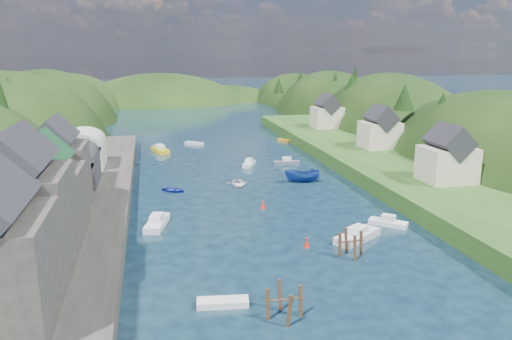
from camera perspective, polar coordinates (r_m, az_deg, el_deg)
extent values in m
plane|color=black|center=(94.45, -2.81, 0.69)|extent=(600.00, 600.00, 0.00)
ellipsoid|color=black|center=(123.47, -25.89, -1.95)|extent=(44.00, 75.56, 52.00)
ellipsoid|color=black|center=(164.39, -22.52, 2.18)|extent=(44.00, 75.56, 48.19)
ellipsoid|color=black|center=(205.04, -20.56, 4.88)|extent=(44.00, 75.56, 39.00)
ellipsoid|color=black|center=(98.58, 26.06, -4.85)|extent=(36.00, 75.56, 44.49)
ellipsoid|color=black|center=(133.69, 14.78, 0.38)|extent=(36.00, 75.56, 48.00)
ellipsoid|color=black|center=(172.20, 8.39, 3.77)|extent=(36.00, 75.56, 44.49)
ellipsoid|color=black|center=(211.38, 4.43, 6.07)|extent=(36.00, 75.56, 36.00)
ellipsoid|color=black|center=(213.21, -10.76, 4.94)|extent=(80.00, 60.00, 44.00)
ellipsoid|color=black|center=(225.74, -3.67, 5.10)|extent=(70.00, 56.00, 36.00)
cone|color=black|center=(85.35, -26.98, 6.44)|extent=(3.35, 3.35, 8.14)
cone|color=black|center=(108.47, -26.37, 7.89)|extent=(4.73, 4.73, 6.32)
cone|color=black|center=(117.67, -25.19, 8.37)|extent=(4.34, 4.34, 6.75)
cone|color=black|center=(124.07, -23.00, 6.58)|extent=(5.28, 5.28, 4.82)
cone|color=black|center=(136.68, -23.57, 8.77)|extent=(4.77, 4.77, 6.46)
cone|color=black|center=(143.05, -21.35, 7.68)|extent=(4.07, 4.07, 5.35)
cone|color=black|center=(163.58, -21.63, 8.68)|extent=(4.56, 4.56, 8.22)
cone|color=black|center=(167.26, -21.58, 8.22)|extent=(4.75, 4.75, 5.77)
cone|color=black|center=(178.51, -19.76, 8.76)|extent=(4.27, 4.27, 6.41)
cone|color=black|center=(89.11, 27.22, 5.68)|extent=(5.03, 5.03, 6.54)
cone|color=black|center=(98.43, 20.49, 6.35)|extent=(5.29, 5.29, 6.97)
cone|color=black|center=(102.87, 16.60, 8.00)|extent=(4.07, 4.07, 5.13)
cone|color=black|center=(115.38, 16.82, 6.53)|extent=(3.40, 3.40, 5.57)
cone|color=black|center=(126.16, 14.91, 8.67)|extent=(4.94, 4.94, 8.46)
cone|color=black|center=(133.20, 10.93, 9.50)|extent=(5.25, 5.25, 6.21)
cone|color=black|center=(143.73, 11.27, 10.06)|extent=(3.36, 3.36, 8.87)
cone|color=black|center=(155.70, 9.01, 9.61)|extent=(4.57, 4.57, 7.25)
cone|color=black|center=(168.31, 7.81, 9.37)|extent=(3.59, 3.59, 6.35)
cone|color=black|center=(176.15, 5.12, 10.36)|extent=(4.14, 4.14, 5.60)
cone|color=black|center=(185.21, 2.62, 9.63)|extent=(3.83, 3.83, 5.56)
cube|color=#2D2B28|center=(64.74, -19.75, -5.25)|extent=(12.00, 110.00, 2.00)
cube|color=#234719|center=(66.02, -25.81, -5.24)|extent=(12.00, 110.00, 2.50)
cube|color=#2D2B28|center=(47.55, -25.21, -5.51)|extent=(8.00, 9.00, 9.00)
cube|color=black|center=(46.18, -25.89, 0.93)|extent=(5.88, 9.36, 5.88)
cube|color=#2D2B28|center=(56.23, -23.14, -3.55)|extent=(8.00, 9.00, 7.00)
cube|color=#1E592D|center=(55.17, -23.56, 0.89)|extent=(5.88, 9.36, 5.88)
cube|color=#2D2B28|center=(64.65, -21.74, -0.83)|extent=(7.00, 8.00, 8.00)
cube|color=black|center=(63.71, -22.12, 3.39)|extent=(5.15, 8.32, 5.15)
cube|color=#2D2D30|center=(76.64, -20.21, -0.10)|extent=(7.00, 9.00, 4.00)
cylinder|color=#2D2D30|center=(76.22, -20.33, 1.36)|extent=(7.00, 9.00, 7.00)
cube|color=#B2B2A8|center=(88.27, -19.19, 1.69)|extent=(7.00, 9.00, 4.00)
cylinder|color=#B2B2A8|center=(87.90, -19.29, 2.97)|extent=(7.00, 9.00, 7.00)
cube|color=#234719|center=(92.31, 13.74, 0.78)|extent=(16.00, 120.00, 2.40)
cube|color=beige|center=(77.22, 20.99, 0.62)|extent=(7.00, 6.00, 5.00)
cube|color=black|center=(76.60, 21.20, 3.05)|extent=(5.15, 6.24, 5.15)
cube|color=beige|center=(100.41, 13.95, 3.92)|extent=(7.00, 6.00, 5.00)
cube|color=black|center=(99.93, 14.06, 5.81)|extent=(5.15, 6.24, 5.15)
cube|color=beige|center=(124.60, 8.11, 5.99)|extent=(7.00, 6.00, 5.00)
cube|color=black|center=(124.21, 8.16, 7.51)|extent=(5.15, 6.24, 5.15)
cylinder|color=#382314|center=(41.72, 5.13, -15.02)|extent=(0.32, 0.32, 3.30)
cylinder|color=#382314|center=(42.53, 2.78, -14.39)|extent=(0.32, 0.32, 3.30)
cylinder|color=#382314|center=(41.08, 1.40, -15.45)|extent=(0.32, 0.32, 3.30)
cylinder|color=#382314|center=(40.25, 3.81, -16.14)|extent=(0.32, 0.32, 3.30)
cylinder|color=#382314|center=(41.11, 3.29, -14.55)|extent=(3.24, 0.16, 0.16)
cylinder|color=#382314|center=(54.00, 11.91, -8.43)|extent=(0.32, 0.32, 3.25)
cylinder|color=#382314|center=(54.55, 10.27, -8.13)|extent=(0.32, 0.32, 3.25)
cylinder|color=#382314|center=(53.13, 9.57, -8.70)|extent=(0.32, 0.32, 3.25)
cylinder|color=#382314|center=(52.56, 11.24, -9.03)|extent=(0.32, 0.32, 3.25)
cylinder|color=#382314|center=(53.35, 10.77, -8.00)|extent=(2.81, 0.16, 0.16)
cone|color=#B71A0E|center=(55.33, 5.81, -8.29)|extent=(0.70, 0.70, 0.90)
sphere|color=#B71A0E|center=(55.15, 5.82, -7.81)|extent=(0.30, 0.30, 0.30)
cone|color=#B71A0E|center=(68.02, 0.81, -4.02)|extent=(0.70, 0.70, 0.90)
sphere|color=#B71A0E|center=(67.87, 0.81, -3.62)|extent=(0.30, 0.30, 0.30)
cube|color=#50535C|center=(94.20, 3.55, 0.83)|extent=(4.96, 2.36, 0.67)
cube|color=silver|center=(94.04, 3.55, 1.26)|extent=(1.83, 1.37, 0.70)
cube|color=silver|center=(114.60, -7.08, 3.03)|extent=(4.29, 3.96, 0.62)
cube|color=silver|center=(92.94, -0.82, 0.68)|extent=(3.35, 4.95, 0.66)
cube|color=silver|center=(92.78, -0.82, 1.11)|extent=(1.67, 1.95, 0.70)
imported|color=silver|center=(79.16, -2.02, -1.59)|extent=(3.45, 4.69, 0.94)
cube|color=silver|center=(58.14, 11.51, -7.46)|extent=(6.52, 5.23, 0.90)
cube|color=silver|center=(57.85, 11.54, -6.68)|extent=(2.68, 2.45, 0.70)
imported|color=#1B3E95|center=(81.40, 5.30, -0.72)|extent=(6.19, 2.95, 2.30)
cube|color=silver|center=(62.37, -11.25, -6.01)|extent=(3.42, 6.32, 0.84)
cube|color=silver|center=(62.10, -11.29, -5.30)|extent=(1.87, 2.38, 0.70)
imported|color=navy|center=(77.01, -9.40, -2.26)|extent=(4.72, 4.51, 0.80)
cube|color=orange|center=(118.00, 3.24, 3.39)|extent=(2.76, 4.06, 0.54)
cube|color=gold|center=(107.32, -10.89, 2.24)|extent=(3.86, 6.81, 0.91)
cube|color=silver|center=(107.16, -10.91, 2.69)|extent=(2.07, 2.59, 0.70)
cube|color=white|center=(63.66, 14.86, -5.88)|extent=(4.48, 4.20, 0.65)
cube|color=silver|center=(63.44, 14.90, -5.28)|extent=(1.92, 1.87, 0.70)
cube|color=silver|center=(43.48, -3.82, -14.90)|extent=(4.49, 1.94, 0.61)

